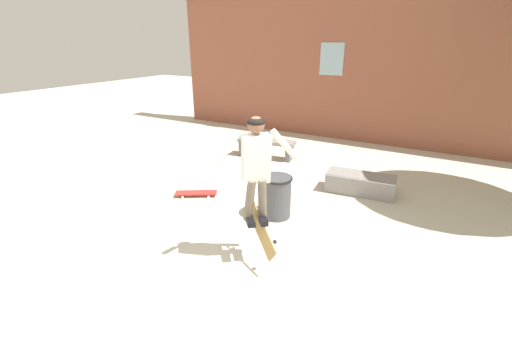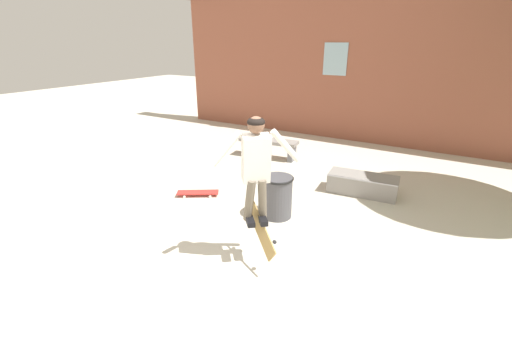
{
  "view_description": "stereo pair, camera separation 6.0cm",
  "coord_description": "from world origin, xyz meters",
  "px_view_note": "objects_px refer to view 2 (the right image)",
  "views": [
    {
      "loc": [
        2.18,
        -2.73,
        2.87
      ],
      "look_at": [
        0.19,
        0.76,
        1.26
      ],
      "focal_mm": 24.0,
      "sensor_mm": 36.0,
      "label": 1
    },
    {
      "loc": [
        2.23,
        -2.7,
        2.87
      ],
      "look_at": [
        0.19,
        0.76,
        1.26
      ],
      "focal_mm": 24.0,
      "sensor_mm": 36.0,
      "label": 2
    }
  ],
  "objects_px": {
    "skater": "(256,162)",
    "skateboard_flipping": "(261,230)",
    "trash_bin": "(278,196)",
    "park_bench": "(268,145)",
    "skate_ledge": "(362,184)",
    "skateboard_resting": "(198,192)"
  },
  "relations": [
    {
      "from": "skate_ledge",
      "to": "skateboard_flipping",
      "type": "height_order",
      "value": "skateboard_flipping"
    },
    {
      "from": "park_bench",
      "to": "skateboard_resting",
      "type": "relative_size",
      "value": 1.96
    },
    {
      "from": "trash_bin",
      "to": "skateboard_flipping",
      "type": "relative_size",
      "value": 1.03
    },
    {
      "from": "skate_ledge",
      "to": "skateboard_flipping",
      "type": "relative_size",
      "value": 1.91
    },
    {
      "from": "skateboard_flipping",
      "to": "skater",
      "type": "bearing_deg",
      "value": -161.88
    },
    {
      "from": "trash_bin",
      "to": "skateboard_resting",
      "type": "relative_size",
      "value": 0.92
    },
    {
      "from": "skateboard_flipping",
      "to": "trash_bin",
      "type": "bearing_deg",
      "value": 145.93
    },
    {
      "from": "skate_ledge",
      "to": "skater",
      "type": "height_order",
      "value": "skater"
    },
    {
      "from": "park_bench",
      "to": "skateboard_flipping",
      "type": "height_order",
      "value": "skateboard_flipping"
    },
    {
      "from": "skateboard_resting",
      "to": "skater",
      "type": "bearing_deg",
      "value": 116.61
    },
    {
      "from": "trash_bin",
      "to": "skater",
      "type": "height_order",
      "value": "skater"
    },
    {
      "from": "trash_bin",
      "to": "skater",
      "type": "bearing_deg",
      "value": -75.48
    },
    {
      "from": "trash_bin",
      "to": "skater",
      "type": "xyz_separation_m",
      "value": [
        0.33,
        -1.29,
        1.06
      ]
    },
    {
      "from": "trash_bin",
      "to": "skateboard_resting",
      "type": "xyz_separation_m",
      "value": [
        -1.73,
        -0.05,
        -0.32
      ]
    },
    {
      "from": "skateboard_flipping",
      "to": "skateboard_resting",
      "type": "bearing_deg",
      "value": -172.61
    },
    {
      "from": "park_bench",
      "to": "skate_ledge",
      "type": "bearing_deg",
      "value": -27.43
    },
    {
      "from": "skater",
      "to": "skateboard_flipping",
      "type": "bearing_deg",
      "value": 29.3
    },
    {
      "from": "trash_bin",
      "to": "skateboard_resting",
      "type": "height_order",
      "value": "trash_bin"
    },
    {
      "from": "park_bench",
      "to": "skater",
      "type": "bearing_deg",
      "value": -70.07
    },
    {
      "from": "park_bench",
      "to": "skateboard_resting",
      "type": "xyz_separation_m",
      "value": [
        -0.06,
        -2.79,
        -0.28
      ]
    },
    {
      "from": "park_bench",
      "to": "skate_ledge",
      "type": "distance_m",
      "value": 2.88
    },
    {
      "from": "trash_bin",
      "to": "skater",
      "type": "relative_size",
      "value": 0.52
    }
  ]
}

